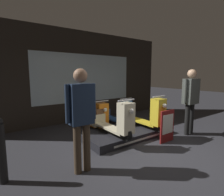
% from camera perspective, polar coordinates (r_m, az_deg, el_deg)
% --- Properties ---
extents(ground_plane, '(30.00, 30.00, 0.00)m').
position_cam_1_polar(ground_plane, '(4.03, 17.08, -17.36)').
color(ground_plane, '#2D2D33').
extents(shop_wall_back, '(6.89, 0.09, 3.20)m').
position_cam_1_polar(shop_wall_back, '(6.48, -8.61, 6.87)').
color(shop_wall_back, '#28231E').
rests_on(shop_wall_back, ground_plane).
extents(display_platform, '(2.44, 1.17, 0.19)m').
position_cam_1_polar(display_platform, '(4.92, 4.72, -11.17)').
color(display_platform, black).
rests_on(display_platform, ground_plane).
extents(scooter_display_left, '(0.45, 1.66, 0.95)m').
position_cam_1_polar(scooter_display_left, '(4.41, -0.12, -7.23)').
color(scooter_display_left, black).
rests_on(scooter_display_left, display_platform).
extents(scooter_display_right, '(0.45, 1.66, 0.95)m').
position_cam_1_polar(scooter_display_right, '(5.11, 10.02, -5.26)').
color(scooter_display_right, black).
rests_on(scooter_display_right, display_platform).
extents(scooter_backrow_0, '(0.45, 1.66, 0.95)m').
position_cam_1_polar(scooter_backrow_0, '(5.54, -6.43, -6.21)').
color(scooter_backrow_0, black).
rests_on(scooter_backrow_0, ground_plane).
extents(scooter_backrow_1, '(0.45, 1.66, 0.95)m').
position_cam_1_polar(scooter_backrow_1, '(6.02, 1.05, -5.05)').
color(scooter_backrow_1, black).
rests_on(scooter_backrow_1, ground_plane).
extents(person_left_browsing, '(0.55, 0.23, 1.78)m').
position_cam_1_polar(person_left_browsing, '(2.98, -10.00, -4.85)').
color(person_left_browsing, '#473828').
rests_on(person_left_browsing, ground_plane).
extents(person_right_browsing, '(0.62, 0.26, 1.82)m').
position_cam_1_polar(person_right_browsing, '(5.30, 24.30, 0.67)').
color(person_right_browsing, black).
rests_on(person_right_browsing, ground_plane).
extents(price_sign_board, '(0.49, 0.04, 0.81)m').
position_cam_1_polar(price_sign_board, '(4.61, 17.58, -8.73)').
color(price_sign_board, maroon).
rests_on(price_sign_board, ground_plane).
extents(street_bollard, '(0.13, 0.13, 1.04)m').
position_cam_1_polar(street_bollard, '(3.27, -32.42, -14.45)').
color(street_bollard, black).
rests_on(street_bollard, ground_plane).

